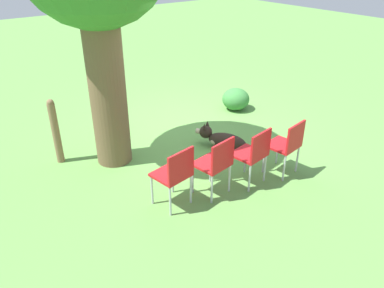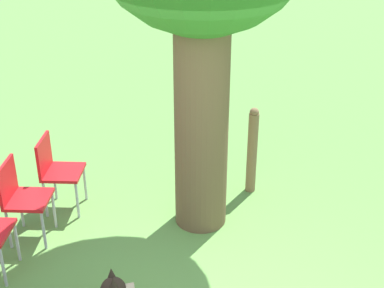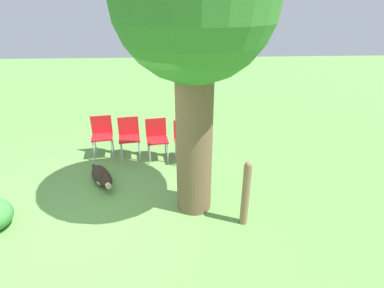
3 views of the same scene
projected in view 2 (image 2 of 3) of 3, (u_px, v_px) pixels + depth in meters
name	position (u px, v px, depth m)	size (l,w,h in m)	color
fence_post	(252.00, 150.00, 6.30)	(0.12, 0.12, 1.09)	#846647
red_chair_2	(21.00, 194.00, 5.46)	(0.48, 0.50, 0.88)	red
red_chair_3	(56.00, 168.00, 5.96)	(0.48, 0.50, 0.88)	red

